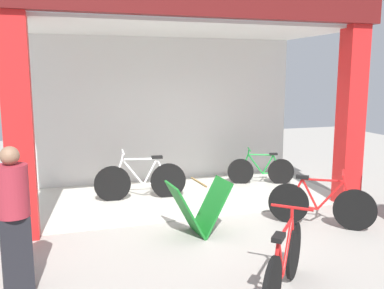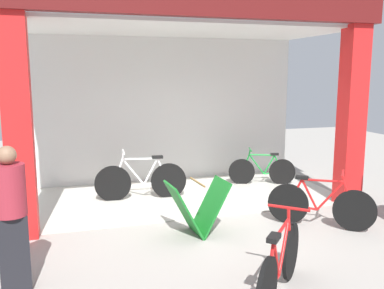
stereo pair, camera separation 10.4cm
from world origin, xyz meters
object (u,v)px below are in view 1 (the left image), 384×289
bicycle_inside_0 (141,180)px  pedestrian_0 (14,218)px  bicycle_parked_1 (320,204)px  sandwich_board_sign (199,208)px  bicycle_inside_1 (261,170)px  bicycle_parked_0 (284,265)px

bicycle_inside_0 → pedestrian_0: bearing=-122.9°
bicycle_parked_1 → bicycle_inside_0: bearing=137.3°
sandwich_board_sign → bicycle_parked_1: bearing=-7.8°
bicycle_inside_0 → bicycle_inside_1: bicycle_inside_0 is taller
bicycle_inside_0 → bicycle_inside_1: size_ratio=1.26×
sandwich_board_sign → bicycle_inside_0: bearing=104.2°
bicycle_parked_0 → sandwich_board_sign: size_ratio=1.39×
sandwich_board_sign → pedestrian_0: (-2.45, -1.02, 0.44)m
bicycle_inside_0 → bicycle_parked_0: (0.80, -4.03, -0.01)m
bicycle_parked_0 → pedestrian_0: bearing=159.7°
bicycle_parked_0 → bicycle_inside_0: bearing=101.2°
bicycle_parked_1 → bicycle_inside_1: bearing=84.2°
bicycle_inside_1 → sandwich_board_sign: (-2.21, -2.34, 0.09)m
sandwich_board_sign → bicycle_inside_1: bearing=46.6°
bicycle_inside_1 → pedestrian_0: 5.77m
sandwich_board_sign → pedestrian_0: bearing=-157.5°
bicycle_parked_0 → pedestrian_0: 2.96m
bicycle_parked_1 → pedestrian_0: pedestrian_0 is taller
bicycle_parked_1 → pedestrian_0: 4.49m
bicycle_inside_0 → sandwich_board_sign: 2.06m
bicycle_inside_0 → sandwich_board_sign: size_ratio=1.88×
bicycle_inside_1 → bicycle_parked_1: (-0.27, -2.61, 0.05)m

